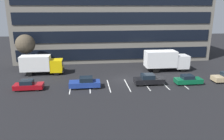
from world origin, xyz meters
TOP-DOWN VIEW (x-y plane):
  - ground_plane at (0.00, 0.00)m, footprint 120.00×120.00m
  - office_building at (0.00, 17.95)m, footprint 41.35×13.94m
  - lot_markings at (0.00, -2.58)m, footprint 16.94×5.40m
  - box_truck_white at (8.30, 4.23)m, footprint 8.03×2.66m
  - box_truck_yellow at (-13.79, 4.61)m, footprint 7.15×2.37m
  - sedan_maroon at (-14.22, -2.88)m, footprint 4.01×1.68m
  - sedan_navy at (-6.28, -2.95)m, footprint 4.44×1.86m
  - sedan_forest at (9.21, -3.17)m, footprint 4.03×1.69m
  - sedan_black at (3.24, -2.60)m, footprint 4.47×1.87m
  - bare_tree at (-17.00, 8.11)m, footprint 3.49×3.49m

SIDE VIEW (x-z plane):
  - ground_plane at x=0.00m, z-range 0.00..0.00m
  - lot_markings at x=0.00m, z-range 0.00..0.01m
  - sedan_maroon at x=-14.22m, z-range -0.04..1.40m
  - sedan_forest at x=9.21m, z-range -0.04..1.40m
  - sedan_navy at x=-6.28m, z-range -0.04..1.55m
  - sedan_black at x=3.24m, z-range -0.04..1.56m
  - box_truck_yellow at x=-13.79m, z-range 0.21..3.52m
  - box_truck_white at x=8.30m, z-range 0.23..3.96m
  - bare_tree at x=-17.00m, z-range 1.51..8.06m
  - office_building at x=0.00m, z-range 0.00..14.40m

